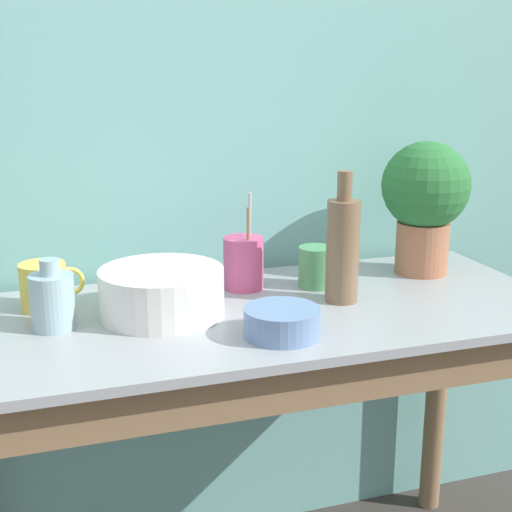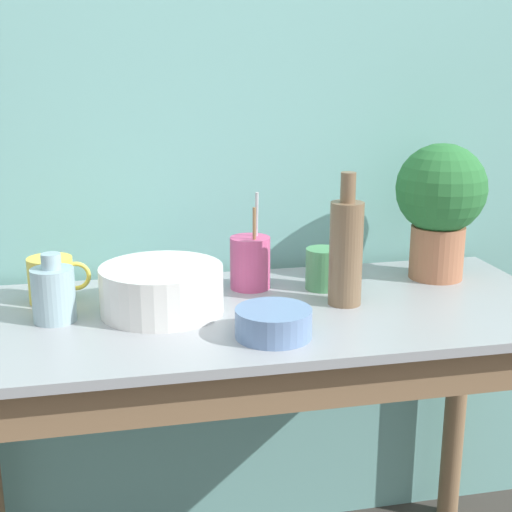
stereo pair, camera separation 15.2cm
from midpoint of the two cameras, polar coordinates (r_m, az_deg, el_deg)
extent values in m
cube|color=#70ADA8|center=(1.81, 0.09, 12.03)|extent=(6.00, 0.05, 2.40)
cylinder|color=#846647|center=(2.15, 17.73, -10.85)|extent=(0.06, 0.06, 0.76)
cube|color=#846647|center=(1.37, 5.43, -10.44)|extent=(1.27, 0.02, 0.10)
cube|color=#93999E|center=(1.56, 2.80, -4.65)|extent=(1.37, 0.59, 0.02)
cylinder|color=#A36647|center=(1.83, 16.59, 0.27)|extent=(0.13, 0.13, 0.13)
sphere|color=#286B33|center=(1.80, 16.97, 5.15)|extent=(0.22, 0.22, 0.22)
cylinder|color=silver|center=(1.53, -4.74, -2.70)|extent=(0.26, 0.26, 0.10)
cylinder|color=brown|center=(1.58, 9.95, 0.13)|extent=(0.07, 0.07, 0.23)
cylinder|color=brown|center=(1.55, 10.20, 5.40)|extent=(0.03, 0.03, 0.06)
cylinder|color=#93B2BC|center=(1.51, -13.15, -3.09)|extent=(0.09, 0.09, 0.11)
cylinder|color=#93B2BC|center=(1.49, -13.31, -0.44)|extent=(0.04, 0.04, 0.03)
cylinder|color=#E5CC4C|center=(1.63, -13.57, -1.90)|extent=(0.10, 0.10, 0.10)
torus|color=#E5CC4C|center=(1.63, -11.66, -1.62)|extent=(0.07, 0.01, 0.07)
cylinder|color=#4C935B|center=(1.69, 7.94, -1.05)|extent=(0.08, 0.08, 0.10)
torus|color=#4C935B|center=(1.71, 9.41, -0.80)|extent=(0.06, 0.01, 0.06)
cylinder|color=#6684B2|center=(1.40, 4.52, -5.41)|extent=(0.15, 0.15, 0.06)
cylinder|color=#CC4C7F|center=(1.68, 2.12, -0.58)|extent=(0.09, 0.09, 0.12)
cylinder|color=#B7B7BC|center=(1.68, 2.59, 1.31)|extent=(0.01, 0.03, 0.23)
cylinder|color=olive|center=(1.65, 2.49, 0.51)|extent=(0.01, 0.01, 0.20)
camera|label=1|loc=(0.08, -87.14, 0.79)|focal=50.00mm
camera|label=2|loc=(0.08, 92.86, -0.79)|focal=50.00mm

